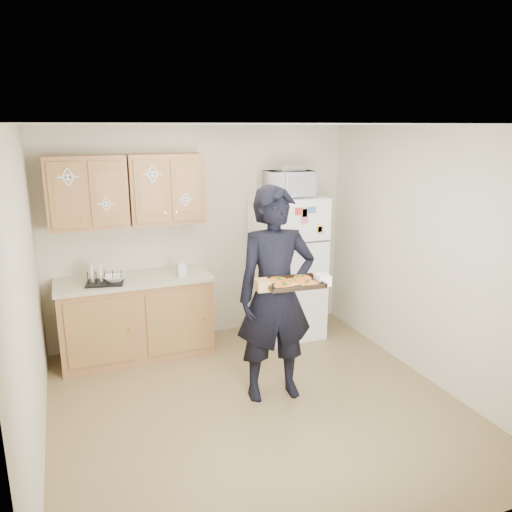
# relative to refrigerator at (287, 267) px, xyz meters

# --- Properties ---
(floor) EXTENTS (3.60, 3.60, 0.00)m
(floor) POSITION_rel_refrigerator_xyz_m (-0.95, -1.43, -0.85)
(floor) COLOR brown
(floor) RESTS_ON ground
(ceiling) EXTENTS (3.60, 3.60, 0.00)m
(ceiling) POSITION_rel_refrigerator_xyz_m (-0.95, -1.43, 1.65)
(ceiling) COLOR silver
(ceiling) RESTS_ON wall_back
(wall_back) EXTENTS (3.60, 0.04, 2.50)m
(wall_back) POSITION_rel_refrigerator_xyz_m (-0.95, 0.37, 0.40)
(wall_back) COLOR beige
(wall_back) RESTS_ON floor
(wall_front) EXTENTS (3.60, 0.04, 2.50)m
(wall_front) POSITION_rel_refrigerator_xyz_m (-0.95, -3.23, 0.40)
(wall_front) COLOR beige
(wall_front) RESTS_ON floor
(wall_left) EXTENTS (0.04, 3.60, 2.50)m
(wall_left) POSITION_rel_refrigerator_xyz_m (-2.75, -1.43, 0.40)
(wall_left) COLOR beige
(wall_left) RESTS_ON floor
(wall_right) EXTENTS (0.04, 3.60, 2.50)m
(wall_right) POSITION_rel_refrigerator_xyz_m (0.85, -1.43, 0.40)
(wall_right) COLOR beige
(wall_right) RESTS_ON floor
(refrigerator) EXTENTS (0.75, 0.70, 1.70)m
(refrigerator) POSITION_rel_refrigerator_xyz_m (0.00, 0.00, 0.00)
(refrigerator) COLOR white
(refrigerator) RESTS_ON floor
(base_cabinet) EXTENTS (1.60, 0.60, 0.86)m
(base_cabinet) POSITION_rel_refrigerator_xyz_m (-1.80, 0.05, -0.42)
(base_cabinet) COLOR #9A6835
(base_cabinet) RESTS_ON floor
(countertop) EXTENTS (1.64, 0.64, 0.04)m
(countertop) POSITION_rel_refrigerator_xyz_m (-1.80, 0.05, 0.03)
(countertop) COLOR beige
(countertop) RESTS_ON base_cabinet
(upper_cab_left) EXTENTS (0.80, 0.33, 0.75)m
(upper_cab_left) POSITION_rel_refrigerator_xyz_m (-2.20, 0.18, 0.98)
(upper_cab_left) COLOR #9A6835
(upper_cab_left) RESTS_ON wall_back
(upper_cab_right) EXTENTS (0.80, 0.33, 0.75)m
(upper_cab_right) POSITION_rel_refrigerator_xyz_m (-1.38, 0.18, 0.98)
(upper_cab_right) COLOR #9A6835
(upper_cab_right) RESTS_ON wall_back
(cereal_box) EXTENTS (0.20, 0.07, 0.32)m
(cereal_box) POSITION_rel_refrigerator_xyz_m (0.52, 0.24, -0.69)
(cereal_box) COLOR #D6C14B
(cereal_box) RESTS_ON floor
(person) EXTENTS (0.77, 0.54, 1.99)m
(person) POSITION_rel_refrigerator_xyz_m (-0.71, -1.28, 0.15)
(person) COLOR black
(person) RESTS_ON floor
(baking_tray) EXTENTS (0.51, 0.40, 0.04)m
(baking_tray) POSITION_rel_refrigerator_xyz_m (-0.68, -1.58, 0.34)
(baking_tray) COLOR black
(baking_tray) RESTS_ON person
(pizza_front_left) EXTENTS (0.16, 0.16, 0.02)m
(pizza_front_left) POSITION_rel_refrigerator_xyz_m (-0.80, -1.65, 0.36)
(pizza_front_left) COLOR orange
(pizza_front_left) RESTS_ON baking_tray
(pizza_front_right) EXTENTS (0.16, 0.16, 0.02)m
(pizza_front_right) POSITION_rel_refrigerator_xyz_m (-0.58, -1.67, 0.36)
(pizza_front_right) COLOR orange
(pizza_front_right) RESTS_ON baking_tray
(pizza_back_left) EXTENTS (0.16, 0.16, 0.02)m
(pizza_back_left) POSITION_rel_refrigerator_xyz_m (-0.79, -1.49, 0.36)
(pizza_back_left) COLOR orange
(pizza_back_left) RESTS_ON baking_tray
(pizza_back_right) EXTENTS (0.16, 0.16, 0.02)m
(pizza_back_right) POSITION_rel_refrigerator_xyz_m (-0.56, -1.51, 0.36)
(pizza_back_right) COLOR orange
(pizza_back_right) RESTS_ON baking_tray
(pizza_center) EXTENTS (0.16, 0.16, 0.02)m
(pizza_center) POSITION_rel_refrigerator_xyz_m (-0.68, -1.58, 0.36)
(pizza_center) COLOR orange
(pizza_center) RESTS_ON baking_tray
(microwave) EXTENTS (0.54, 0.37, 0.29)m
(microwave) POSITION_rel_refrigerator_xyz_m (-0.01, -0.05, 1.00)
(microwave) COLOR white
(microwave) RESTS_ON refrigerator
(foil_pan) EXTENTS (0.32, 0.23, 0.06)m
(foil_pan) POSITION_rel_refrigerator_xyz_m (0.01, -0.02, 1.18)
(foil_pan) COLOR silver
(foil_pan) RESTS_ON microwave
(dish_rack) EXTENTS (0.42, 0.34, 0.15)m
(dish_rack) POSITION_rel_refrigerator_xyz_m (-2.11, -0.05, 0.12)
(dish_rack) COLOR black
(dish_rack) RESTS_ON countertop
(bowl) EXTENTS (0.24, 0.24, 0.06)m
(bowl) POSITION_rel_refrigerator_xyz_m (-2.00, -0.05, 0.10)
(bowl) COLOR silver
(bowl) RESTS_ON dish_rack
(soap_bottle) EXTENTS (0.10, 0.10, 0.21)m
(soap_bottle) POSITION_rel_refrigerator_xyz_m (-1.30, -0.07, 0.15)
(soap_bottle) COLOR white
(soap_bottle) RESTS_ON countertop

